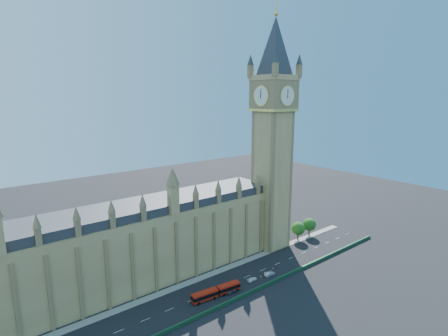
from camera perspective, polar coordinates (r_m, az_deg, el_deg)
ground at (r=125.42m, az=-0.50°, el=-18.96°), size 400.00×400.00×0.00m
palace_westminster at (r=125.23m, az=-16.28°, el=-12.37°), size 120.00×20.00×28.00m
elizabeth_tower at (r=144.30m, az=8.03°, el=7.83°), size 20.59×20.59×105.00m
bridge_parapet at (r=119.17m, az=2.35°, el=-20.41°), size 160.00×0.60×1.20m
kerb_north at (r=132.01m, az=-3.16°, el=-17.26°), size 160.00×3.00×0.16m
tree_east_near at (r=162.88m, az=12.05°, el=-9.57°), size 6.00×6.00×8.50m
tree_east_far at (r=168.80m, az=13.80°, el=-8.89°), size 6.00×6.00×8.50m
red_bus at (r=120.12m, az=-1.28°, el=-19.59°), size 17.58×4.43×2.96m
car_grey at (r=122.28m, az=1.29°, el=-19.47°), size 3.83×1.54×1.30m
car_silver at (r=133.26m, az=7.45°, el=-16.75°), size 4.27×1.55×1.40m
car_white at (r=129.33m, az=4.62°, el=-17.67°), size 4.25×1.76×1.23m
cone_a at (r=134.29m, az=6.66°, el=-16.64°), size 0.64×0.64×0.79m
cone_b at (r=135.76m, az=7.62°, el=-16.34°), size 0.53×0.53×0.76m
cone_c at (r=132.00m, az=6.06°, el=-17.19°), size 0.55×0.55×0.67m
cone_d at (r=137.74m, az=8.01°, el=-15.92°), size 0.48×0.48×0.74m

